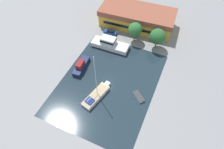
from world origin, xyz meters
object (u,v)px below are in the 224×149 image
quay_tree_near_building (135,29)px  small_dinghy (139,97)px  parked_car (110,32)px  sailboat_moored (96,95)px  cabin_boat (81,66)px  quay_tree_by_water (158,37)px  motor_cruiser (110,44)px  warehouse_building (137,17)px

quay_tree_near_building → small_dinghy: bearing=-66.5°
parked_car → sailboat_moored: (7.09, -24.62, -0.14)m
parked_car → cabin_boat: size_ratio=0.59×
quay_tree_by_water → motor_cruiser: (-13.53, -5.98, -3.17)m
quay_tree_near_building → small_dinghy: (8.89, -20.43, -4.21)m
warehouse_building → small_dinghy: 30.78m
quay_tree_near_building → warehouse_building: bearing=104.5°
warehouse_building → cabin_boat: bearing=-111.2°
sailboat_moored → motor_cruiser: 19.21m
small_dinghy → cabin_boat: (-18.92, 2.65, 0.66)m
sailboat_moored → motor_cruiser: size_ratio=1.24×
cabin_boat → sailboat_moored: bearing=-44.9°
quay_tree_by_water → cabin_boat: quay_tree_by_water is taller
quay_tree_by_water → cabin_boat: size_ratio=0.89×
motor_cruiser → small_dinghy: bearing=-135.6°
parked_car → quay_tree_near_building: bearing=-92.8°
parked_car → small_dinghy: (17.39, -20.17, -0.48)m
cabin_boat → warehouse_building: bearing=67.7°
quay_tree_near_building → motor_cruiser: bearing=-134.1°
warehouse_building → quay_tree_near_building: 8.58m
quay_tree_by_water → parked_car: 16.38m
quay_tree_by_water → sailboat_moored: 26.43m
quay_tree_near_building → motor_cruiser: size_ratio=0.56×
quay_tree_near_building → parked_car: size_ratio=1.48×
warehouse_building → cabin_boat: warehouse_building is taller
motor_cruiser → quay_tree_by_water: bearing=-68.3°
quay_tree_by_water → parked_car: quay_tree_by_water is taller
cabin_boat → parked_car: bearing=79.7°
quay_tree_near_building → parked_car: (-8.51, -0.26, -3.73)m
parked_car → cabin_boat: cabin_boat is taller
quay_tree_near_building → parked_car: quay_tree_near_building is taller
quay_tree_by_water → motor_cruiser: 15.13m
warehouse_building → small_dinghy: warehouse_building is taller
small_dinghy → warehouse_building: bearing=-120.3°
parked_car → motor_cruiser: motor_cruiser is taller
warehouse_building → quay_tree_near_building: bearing=-79.8°
parked_car → small_dinghy: 26.64m
sailboat_moored → cabin_boat: 11.17m
quay_tree_near_building → cabin_boat: size_ratio=0.87×
quay_tree_near_building → motor_cruiser: (-6.08, -6.26, -3.23)m
sailboat_moored → small_dinghy: sailboat_moored is taller
parked_car → quay_tree_by_water: bearing=-94.7°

